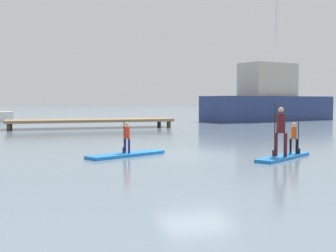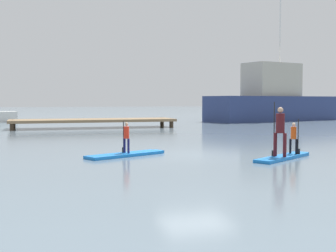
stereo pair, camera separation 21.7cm
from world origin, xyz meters
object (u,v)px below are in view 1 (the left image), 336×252
paddler_adult (281,128)px  fishing_boat_white_large (269,101)px  paddleboard_near (127,155)px  paddler_child_solo (127,136)px  paddleboard_far (284,157)px  paddler_child_front (294,136)px

paddler_adult → fishing_boat_white_large: (14.00, 24.63, 0.86)m
paddleboard_near → paddler_child_solo: (-0.01, 0.01, 0.63)m
paddleboard_near → paddleboard_far: same height
paddler_child_solo → fishing_boat_white_large: 28.95m
paddler_child_solo → paddler_adult: paddler_adult is taller
paddler_adult → paddler_child_front: bearing=32.0°
fishing_boat_white_large → paddler_adult: bearing=-119.6°
paddleboard_near → paddler_child_front: size_ratio=2.53×
paddleboard_far → paddler_child_solo: bearing=154.8°
paddler_adult → fishing_boat_white_large: size_ratio=0.12×
fishing_boat_white_large → paddleboard_far: bearing=-119.3°
paddleboard_near → paddler_child_solo: size_ratio=2.77×
paddleboard_near → paddler_child_front: 5.66m
paddler_adult → paddler_child_front: 1.06m
paddleboard_far → paddler_adult: size_ratio=1.62×
paddler_child_solo → fishing_boat_white_large: fishing_boat_white_large is taller
paddler_adult → paddler_child_solo: bearing=152.0°
paddler_child_solo → paddleboard_far: size_ratio=0.38×
paddler_child_front → paddleboard_far: bearing=-147.9°
paddleboard_near → paddler_adult: 5.14m
paddler_child_solo → paddler_child_front: paddler_child_front is taller
paddleboard_near → fishing_boat_white_large: fishing_boat_white_large is taller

